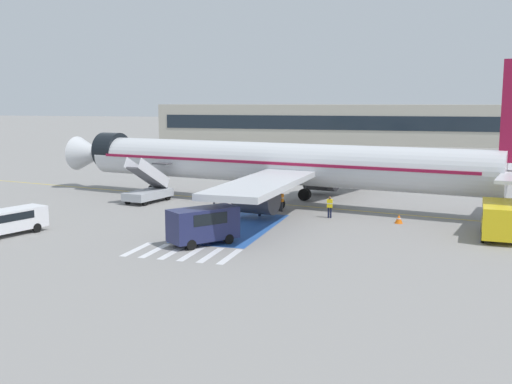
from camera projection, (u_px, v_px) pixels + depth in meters
name	position (u px, v px, depth m)	size (l,w,h in m)	color
ground_plane	(260.00, 204.00, 52.43)	(600.00, 600.00, 0.00)	gray
apron_leadline_yellow	(274.00, 204.00, 52.76)	(0.20, 81.72, 0.01)	gold
apron_stand_patch_blue	(234.00, 228.00, 42.66)	(5.23, 11.53, 0.01)	#2856A8
apron_walkway_bar_0	(137.00, 249.00, 36.35)	(0.44, 3.60, 0.01)	silver
apron_walkway_bar_1	(155.00, 251.00, 36.01)	(0.44, 3.60, 0.01)	silver
apron_walkway_bar_2	(173.00, 252.00, 35.66)	(0.44, 3.60, 0.01)	silver
apron_walkway_bar_3	(192.00, 253.00, 35.31)	(0.44, 3.60, 0.01)	silver
apron_walkway_bar_4	(211.00, 255.00, 34.97)	(0.44, 3.60, 0.01)	silver
apron_walkway_bar_5	(230.00, 257.00, 34.62)	(0.44, 3.60, 0.01)	silver
airliner	(282.00, 164.00, 51.90)	(46.86, 32.77, 11.92)	silver
boarding_stairs_forward	(148.00, 191.00, 53.48)	(3.02, 5.49, 4.17)	#ADB2BA
fuel_tanker	(387.00, 166.00, 68.12)	(3.20, 9.45, 3.33)	#38383D
service_van_0	(8.00, 220.00, 40.05)	(3.18, 5.47, 1.74)	silver
service_van_2	(499.00, 218.00, 39.12)	(2.32, 5.34, 2.32)	yellow
service_van_3	(203.00, 223.00, 37.40)	(4.11, 4.56, 2.32)	#1E234C
ground_crew_0	(260.00, 204.00, 46.88)	(0.29, 0.46, 1.64)	#191E38
ground_crew_1	(281.00, 200.00, 48.80)	(0.49, 0.39, 1.69)	#2D2D33
ground_crew_2	(330.00, 206.00, 46.09)	(0.44, 0.24, 1.68)	#191E38
ground_crew_3	(214.00, 199.00, 48.99)	(0.28, 0.45, 1.73)	#2D2D33
traffic_cone_1	(399.00, 219.00, 44.12)	(0.60, 0.60, 0.67)	orange
terminal_building	(400.00, 125.00, 127.24)	(106.99, 12.10, 8.43)	#B2AD9E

